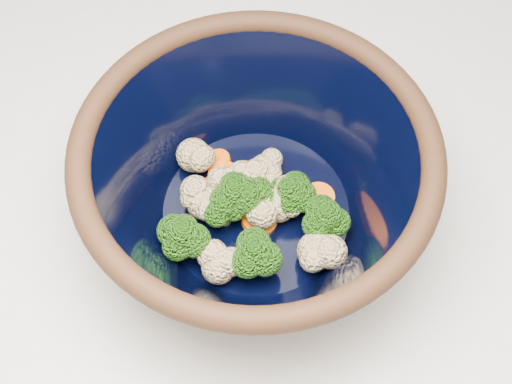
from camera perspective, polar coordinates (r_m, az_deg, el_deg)
mixing_bowl at (r=0.60m, az=0.00°, el=0.62°), size 0.37×0.37×0.13m
vegetable_pile at (r=0.62m, az=-0.50°, el=-1.11°), size 0.17×0.13×0.05m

